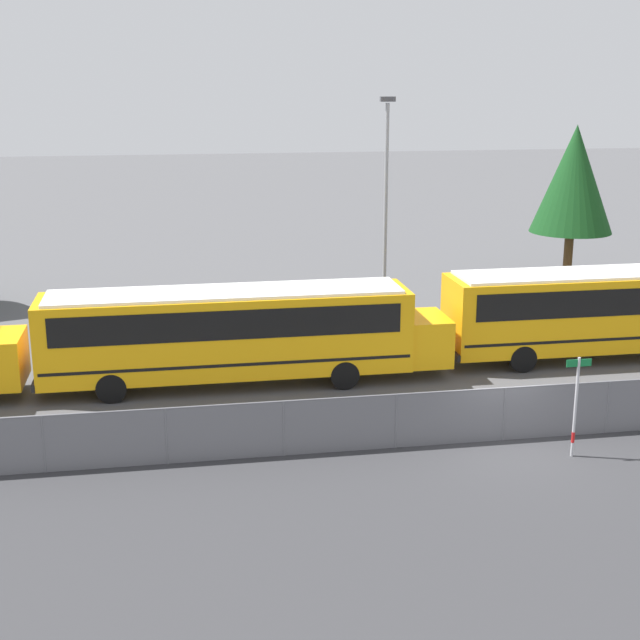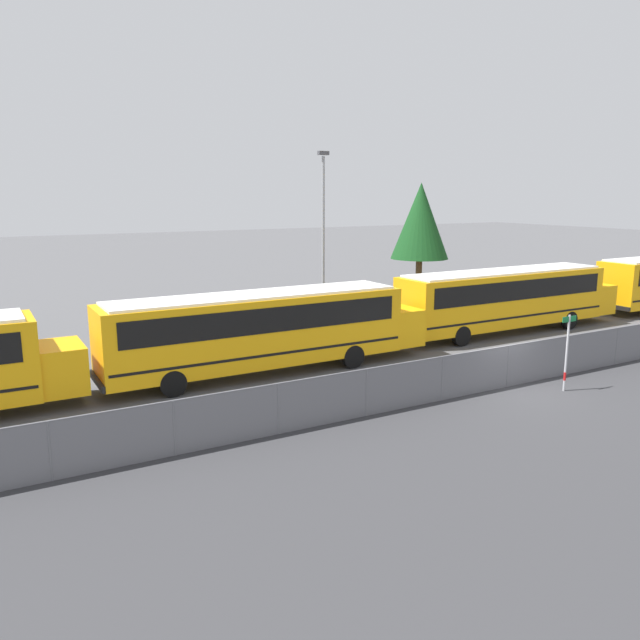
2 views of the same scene
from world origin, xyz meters
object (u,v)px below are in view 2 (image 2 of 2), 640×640
Objects in this scene: school_bus_1 at (264,326)px; street_sign at (567,351)px; school_bus_2 at (508,296)px; light_pole at (323,232)px; tree_1 at (420,221)px.

school_bus_1 is 11.27m from street_sign.
light_pole reaches higher than school_bus_2.
school_bus_1 reaches higher than street_sign.
tree_1 is at bearing 65.62° from street_sign.
tree_1 reaches higher than school_bus_1.
street_sign is 0.31× the size of light_pole.
street_sign is 21.89m from tree_1.
tree_1 is (3.44, 11.55, 3.25)m from school_bus_2.
tree_1 is (8.91, 19.65, 3.67)m from street_sign.
school_bus_1 is at bearing 138.59° from street_sign.
school_bus_1 is 10.33m from light_pole.
school_bus_1 is at bearing -133.47° from light_pole.
light_pole reaches higher than tree_1.
school_bus_2 is at bearing -106.57° from tree_1.
tree_1 is at bearing 35.13° from school_bus_1.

